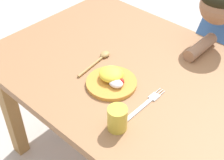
% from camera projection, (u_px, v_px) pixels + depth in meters
% --- Properties ---
extents(dining_table, '(1.40, 0.86, 0.67)m').
position_uv_depth(dining_table, '(150.00, 95.00, 1.34)').
color(dining_table, '#9F6E46').
rests_on(dining_table, ground_plane).
extents(plate, '(0.20, 0.20, 0.06)m').
position_uv_depth(plate, '(112.00, 80.00, 1.25)').
color(plate, gold).
rests_on(plate, dining_table).
extents(fork, '(0.03, 0.22, 0.01)m').
position_uv_depth(fork, '(145.00, 104.00, 1.18)').
color(fork, silver).
rests_on(fork, dining_table).
extents(spoon, '(0.05, 0.21, 0.02)m').
position_uv_depth(spoon, '(100.00, 59.00, 1.38)').
color(spoon, '#AD864C').
rests_on(spoon, dining_table).
extents(drinking_cup, '(0.07, 0.07, 0.09)m').
position_uv_depth(drinking_cup, '(117.00, 119.00, 1.06)').
color(drinking_cup, gold).
rests_on(drinking_cup, dining_table).
extents(person, '(0.22, 0.42, 0.95)m').
position_uv_depth(person, '(214.00, 59.00, 1.64)').
color(person, '#4E3966').
rests_on(person, ground_plane).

